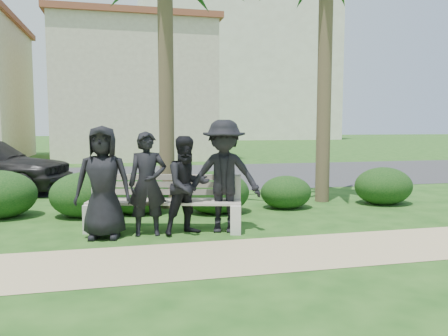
{
  "coord_description": "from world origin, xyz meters",
  "views": [
    {
      "loc": [
        -1.79,
        -7.32,
        1.73
      ],
      "look_at": [
        0.17,
        1.0,
        0.92
      ],
      "focal_mm": 35.0,
      "sensor_mm": 36.0,
      "label": 1
    }
  ],
  "objects": [
    {
      "name": "hedge_f",
      "position": [
        3.91,
        1.29,
        0.43
      ],
      "size": [
        1.31,
        1.08,
        0.85
      ],
      "primitive_type": "ellipsoid",
      "color": "black",
      "rests_on": "ground"
    },
    {
      "name": "hedge_d",
      "position": [
        0.05,
        1.17,
        0.44
      ],
      "size": [
        1.34,
        1.11,
        0.87
      ],
      "primitive_type": "ellipsoid",
      "color": "black",
      "rests_on": "ground"
    },
    {
      "name": "ground",
      "position": [
        0.0,
        0.0,
        0.0
      ],
      "size": [
        160.0,
        160.0,
        0.0
      ],
      "primitive_type": "plane",
      "color": "#1A4213",
      "rests_on": "ground"
    },
    {
      "name": "man_c",
      "position": [
        -0.77,
        -0.45,
        0.79
      ],
      "size": [
        0.92,
        0.81,
        1.58
      ],
      "primitive_type": "imported",
      "rotation": [
        0.0,
        0.0,
        0.31
      ],
      "color": "black",
      "rests_on": "ground"
    },
    {
      "name": "footpath",
      "position": [
        0.0,
        -1.8,
        0.0
      ],
      "size": [
        30.0,
        1.6,
        0.01
      ],
      "primitive_type": "cube",
      "color": "tan",
      "rests_on": "ground"
    },
    {
      "name": "stucco_bldg_right",
      "position": [
        -1.0,
        18.0,
        3.66
      ],
      "size": [
        8.4,
        8.4,
        7.3
      ],
      "color": "#BBB28C",
      "rests_on": "ground"
    },
    {
      "name": "park_bench",
      "position": [
        -1.12,
        -0.1,
        0.4
      ],
      "size": [
        2.69,
        1.22,
        0.89
      ],
      "rotation": [
        0.0,
        0.0,
        -0.26
      ],
      "color": "#A09686",
      "rests_on": "ground"
    },
    {
      "name": "hotel_tower",
      "position": [
        14.0,
        55.0,
        13.41
      ],
      "size": [
        26.0,
        18.0,
        37.3
      ],
      "color": "beige",
      "rests_on": "ground"
    },
    {
      "name": "asphalt_street",
      "position": [
        0.0,
        8.0,
        0.0
      ],
      "size": [
        160.0,
        8.0,
        0.01
      ],
      "primitive_type": "cube",
      "color": "#2D2D30",
      "rests_on": "ground"
    },
    {
      "name": "man_a",
      "position": [
        -2.07,
        -0.4,
        0.87
      ],
      "size": [
        0.92,
        0.67,
        1.75
      ],
      "primitive_type": "imported",
      "rotation": [
        0.0,
        0.0,
        -0.14
      ],
      "color": "black",
      "rests_on": "ground"
    },
    {
      "name": "man_b",
      "position": [
        -1.4,
        -0.38,
        0.83
      ],
      "size": [
        0.62,
        0.42,
        1.65
      ],
      "primitive_type": "imported",
      "rotation": [
        0.0,
        0.0,
        -0.04
      ],
      "color": "black",
      "rests_on": "ground"
    },
    {
      "name": "hedge_b",
      "position": [
        -2.47,
        1.4,
        0.45
      ],
      "size": [
        1.36,
        1.13,
        0.89
      ],
      "primitive_type": "ellipsoid",
      "color": "black",
      "rests_on": "ground"
    },
    {
      "name": "hedge_c",
      "position": [
        -1.5,
        1.48,
        0.42
      ],
      "size": [
        1.28,
        1.06,
        0.83
      ],
      "primitive_type": "ellipsoid",
      "color": "black",
      "rests_on": "ground"
    },
    {
      "name": "hedge_e",
      "position": [
        1.6,
        1.32,
        0.36
      ],
      "size": [
        1.1,
        0.9,
        0.71
      ],
      "primitive_type": "ellipsoid",
      "color": "black",
      "rests_on": "ground"
    },
    {
      "name": "man_d",
      "position": [
        -0.16,
        -0.43,
        0.92
      ],
      "size": [
        1.33,
        0.97,
        1.84
      ],
      "primitive_type": "imported",
      "rotation": [
        0.0,
        0.0,
        -0.27
      ],
      "color": "black",
      "rests_on": "ground"
    }
  ]
}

